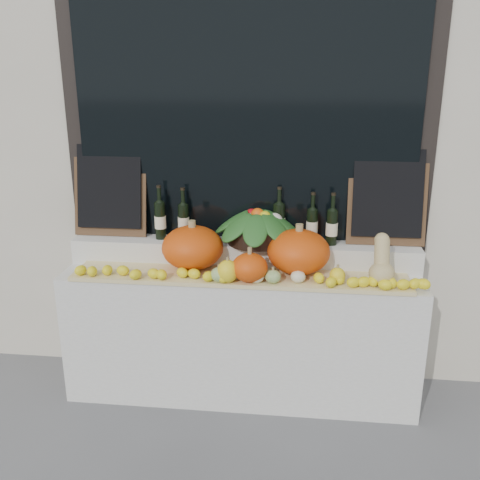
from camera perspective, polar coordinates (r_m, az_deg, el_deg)
name	(u,v)px	position (r m, az deg, el deg)	size (l,w,h in m)	color
storefront_facade	(253,52)	(3.95, 1.36, 19.46)	(7.00, 0.94, 4.50)	beige
display_sill	(241,332)	(3.65, 0.13, -9.83)	(2.30, 0.55, 0.88)	silver
rear_tier	(244,252)	(3.58, 0.40, -1.33)	(2.30, 0.25, 0.16)	silver
straw_bedding	(239,277)	(3.35, -0.09, -3.97)	(2.10, 0.32, 0.03)	tan
pumpkin_left	(193,247)	(3.43, -5.08, -0.80)	(0.39, 0.39, 0.28)	#D84B0B
pumpkin_right	(299,252)	(3.36, 6.27, -1.24)	(0.39, 0.39, 0.28)	#D84B0B
pumpkin_center	(250,267)	(3.22, 1.04, -2.94)	(0.22, 0.22, 0.18)	#D84B0B
butternut_squash	(382,264)	(3.30, 14.88, -2.48)	(0.15, 0.21, 0.29)	tan
decorative_gourds	(258,274)	(3.22, 1.93, -3.65)	(0.81, 0.17, 0.16)	#306E21
lemon_heap	(237,277)	(3.23, -0.31, -3.97)	(2.20, 0.16, 0.06)	yellow
produce_bowl	(257,225)	(3.50, 1.87, 1.56)	(0.60, 0.60, 0.24)	black
wine_bottle_far_left	(160,220)	(3.61, -8.51, 2.15)	(0.08, 0.08, 0.37)	black
wine_bottle_near_left	(184,221)	(3.60, -6.04, 2.06)	(0.08, 0.08, 0.35)	black
wine_bottle_tall	(279,222)	(3.55, 4.16, 1.97)	(0.08, 0.08, 0.36)	black
wine_bottle_near_right	(312,225)	(3.53, 7.69, 1.58)	(0.08, 0.08, 0.34)	black
wine_bottle_far_right	(332,227)	(3.51, 9.76, 1.41)	(0.08, 0.08, 0.34)	black
chalkboard_left	(110,189)	(3.74, -13.72, 5.34)	(0.50, 0.15, 0.61)	#4C331E
chalkboard_right	(388,196)	(3.56, 15.47, 4.59)	(0.50, 0.15, 0.61)	#4C331E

